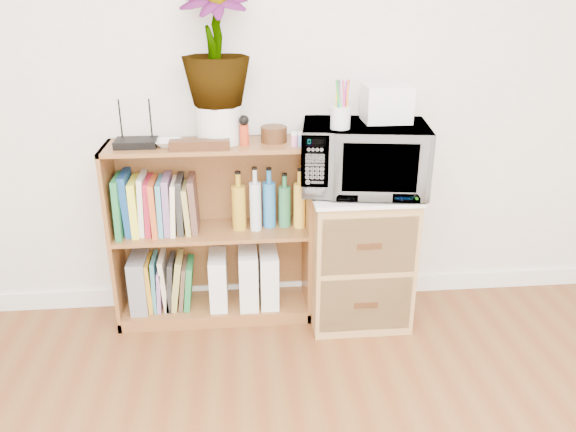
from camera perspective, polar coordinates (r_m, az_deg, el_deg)
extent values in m
cube|color=white|center=(3.23, -0.95, -7.47)|extent=(4.00, 0.02, 0.10)
cube|color=brown|center=(2.91, -7.68, -1.80)|extent=(1.00, 0.30, 0.95)
cube|color=#9E7542|center=(2.96, 7.11, -4.05)|extent=(0.50, 0.45, 0.70)
imported|color=white|center=(2.75, 7.68, 5.88)|extent=(0.65, 0.49, 0.33)
cylinder|color=silver|center=(2.60, 5.34, 9.91)|extent=(0.09, 0.09, 0.10)
cube|color=white|center=(2.77, 9.99, 11.19)|extent=(0.22, 0.18, 0.17)
cube|color=black|center=(2.77, -15.18, 7.18)|extent=(0.19, 0.13, 0.04)
imported|color=silver|center=(2.73, -12.05, 7.26)|extent=(0.13, 0.13, 0.03)
cylinder|color=silver|center=(2.75, -7.05, 9.24)|extent=(0.21, 0.21, 0.18)
imported|color=#357F32|center=(2.69, -7.44, 16.97)|extent=(0.32, 0.32, 0.56)
cube|color=#39220F|center=(2.65, -8.96, 7.16)|extent=(0.28, 0.07, 0.04)
cylinder|color=#B83316|center=(2.70, -4.46, 8.21)|extent=(0.04, 0.04, 0.10)
cylinder|color=#3A210F|center=(2.76, -1.44, 8.31)|extent=(0.13, 0.13, 0.07)
cube|color=pink|center=(2.67, 1.33, 7.71)|extent=(0.12, 0.04, 0.06)
cube|color=gray|center=(3.07, -14.81, -6.47)|extent=(0.09, 0.23, 0.29)
cube|color=white|center=(3.02, -7.09, -6.43)|extent=(0.09, 0.23, 0.28)
cube|color=white|center=(3.01, -4.06, -6.11)|extent=(0.10, 0.25, 0.31)
cube|color=white|center=(3.01, -1.97, -6.15)|extent=(0.09, 0.24, 0.30)
cube|color=#1D6F3B|center=(2.90, -16.68, 1.11)|extent=(0.03, 0.20, 0.30)
cube|color=navy|center=(2.89, -15.99, 1.20)|extent=(0.05, 0.20, 0.31)
cube|color=#F2F239|center=(2.89, -15.21, 0.95)|extent=(0.04, 0.20, 0.28)
cube|color=silver|center=(2.88, -14.56, 1.14)|extent=(0.04, 0.20, 0.30)
cube|color=#AA1D36|center=(2.88, -13.94, 0.97)|extent=(0.04, 0.20, 0.28)
cube|color=#CE5624|center=(2.87, -13.34, 1.00)|extent=(0.03, 0.20, 0.28)
cube|color=teal|center=(2.87, -12.76, 0.98)|extent=(0.03, 0.20, 0.27)
cube|color=slate|center=(2.86, -12.12, 1.15)|extent=(0.04, 0.20, 0.29)
cube|color=#FFF0C6|center=(2.86, -11.47, 0.98)|extent=(0.04, 0.20, 0.27)
cube|color=#272727|center=(2.86, -10.87, 1.12)|extent=(0.04, 0.20, 0.28)
cube|color=tan|center=(2.86, -10.20, 0.77)|extent=(0.04, 0.20, 0.24)
cube|color=brown|center=(2.85, -9.58, 1.14)|extent=(0.04, 0.20, 0.28)
cylinder|color=#B78E22|center=(2.84, -5.04, 1.49)|extent=(0.07, 0.07, 0.30)
cylinder|color=silver|center=(2.84, -3.36, 1.78)|extent=(0.06, 0.06, 0.32)
cylinder|color=#2979C0|center=(2.84, -1.92, 1.68)|extent=(0.07, 0.07, 0.30)
cylinder|color=#2D7E4C|center=(2.85, -0.33, 1.44)|extent=(0.06, 0.06, 0.27)
cylinder|color=yellow|center=(2.86, 1.16, 1.76)|extent=(0.06, 0.06, 0.30)
cylinder|color=silver|center=(2.86, 2.63, 1.90)|extent=(0.06, 0.06, 0.31)
cube|color=gold|center=(3.06, -13.79, -6.61)|extent=(0.04, 0.19, 0.27)
cube|color=teal|center=(3.05, -13.31, -6.49)|extent=(0.03, 0.19, 0.29)
cube|color=#8E689C|center=(3.07, -12.82, -6.97)|extent=(0.03, 0.19, 0.23)
cube|color=beige|center=(3.05, -12.38, -6.43)|extent=(0.04, 0.19, 0.29)
cube|color=#262626|center=(3.05, -11.81, -6.56)|extent=(0.05, 0.19, 0.27)
cube|color=#A09749|center=(3.04, -11.19, -6.47)|extent=(0.08, 0.19, 0.28)
cube|color=brown|center=(3.05, -10.58, -6.76)|extent=(0.05, 0.19, 0.25)
cube|color=#1E7339|center=(3.04, -10.02, -6.73)|extent=(0.06, 0.19, 0.25)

